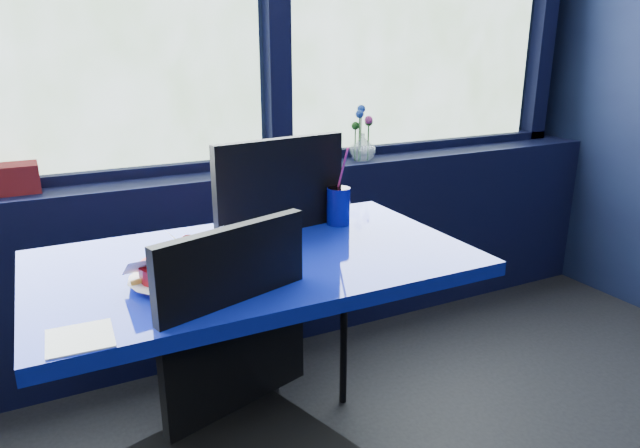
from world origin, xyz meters
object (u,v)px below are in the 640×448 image
Objects in this scene: ketchup_bottle at (262,196)px; soda_cup at (338,205)px; flower_vase at (363,144)px; near_table at (257,315)px; chair_near_front at (240,411)px; food_basket at (200,263)px; chair_near_back at (273,260)px.

ketchup_bottle is 0.83× the size of soda_cup.
flower_vase is at bearing 53.66° from soda_cup.
near_table is at bearing -155.90° from soda_cup.
chair_near_front is at bearing -116.24° from near_table.
food_basket is (0.00, 0.28, 0.26)m from chair_near_front.
near_table is 4.76× the size of flower_vase.
chair_near_front reaches higher than near_table.
chair_near_front is at bearing -75.86° from food_basket.
ketchup_bottle is at bearing 150.90° from soda_cup.
flower_vase is 0.82m from soda_cup.
chair_near_back reaches higher than food_basket.
food_basket is at bearing -130.53° from ketchup_bottle.
soda_cup is (0.53, 0.24, 0.02)m from food_basket.
food_basket is 1.37× the size of soda_cup.
near_table is 1.29× the size of chair_near_front.
ketchup_bottle is at bearing 64.63° from near_table.
food_basket is (-0.18, -0.08, 0.22)m from near_table.
chair_near_front is at bearing -130.71° from flower_vase.
chair_near_back is at bearing -142.42° from flower_vase.
soda_cup is at bearing -29.10° from ketchup_bottle.
flower_vase reaches higher than soda_cup.
chair_near_back is 4.14× the size of flower_vase.
soda_cup is at bearing 130.79° from chair_near_back.
ketchup_bottle reaches higher than food_basket.
near_table is 0.46m from soda_cup.
chair_near_front is at bearing 53.76° from chair_near_back.
soda_cup reaches higher than chair_near_front.
flower_vase reaches higher than food_basket.
near_table is at bearing -135.69° from flower_vase.
chair_near_back is 0.25m from ketchup_bottle.
ketchup_bottle is 0.25m from soda_cup.
flower_vase is at bearing 37.35° from ketchup_bottle.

